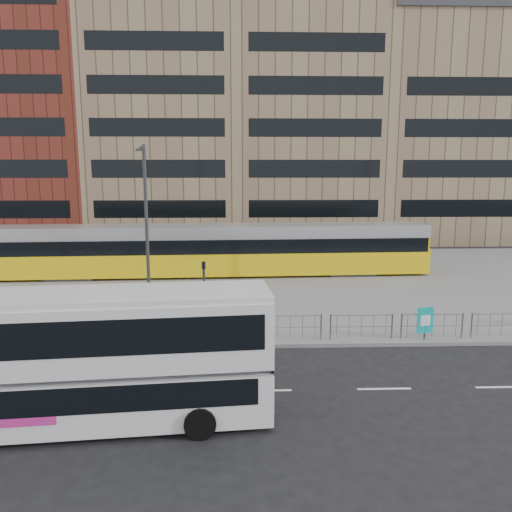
{
  "coord_description": "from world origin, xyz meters",
  "views": [
    {
      "loc": [
        -2.79,
        -19.44,
        7.26
      ],
      "look_at": [
        -1.95,
        6.0,
        2.76
      ],
      "focal_mm": 35.0,
      "sensor_mm": 36.0,
      "label": 1
    }
  ],
  "objects_px": {
    "pedestrian": "(65,307)",
    "traffic_light_west": "(204,287)",
    "ad_panel": "(425,321)",
    "tram": "(213,250)",
    "lamp_post_west": "(146,218)",
    "double_decker_bus": "(97,355)"
  },
  "relations": [
    {
      "from": "pedestrian",
      "to": "traffic_light_west",
      "type": "relative_size",
      "value": 0.52
    },
    {
      "from": "ad_panel",
      "to": "traffic_light_west",
      "type": "xyz_separation_m",
      "value": [
        -9.33,
        1.53,
        1.17
      ]
    },
    {
      "from": "ad_panel",
      "to": "traffic_light_west",
      "type": "relative_size",
      "value": 0.44
    },
    {
      "from": "tram",
      "to": "ad_panel",
      "type": "relative_size",
      "value": 20.97
    },
    {
      "from": "traffic_light_west",
      "to": "lamp_post_west",
      "type": "height_order",
      "value": "lamp_post_west"
    },
    {
      "from": "ad_panel",
      "to": "lamp_post_west",
      "type": "bearing_deg",
      "value": 140.62
    },
    {
      "from": "double_decker_bus",
      "to": "tram",
      "type": "bearing_deg",
      "value": 78.26
    },
    {
      "from": "pedestrian",
      "to": "double_decker_bus",
      "type": "bearing_deg",
      "value": -168.74
    },
    {
      "from": "pedestrian",
      "to": "lamp_post_west",
      "type": "xyz_separation_m",
      "value": [
        3.22,
        3.53,
        3.73
      ]
    },
    {
      "from": "tram",
      "to": "double_decker_bus",
      "type": "bearing_deg",
      "value": -98.93
    },
    {
      "from": "tram",
      "to": "lamp_post_west",
      "type": "xyz_separation_m",
      "value": [
        -3.09,
        -6.86,
        2.82
      ]
    },
    {
      "from": "tram",
      "to": "lamp_post_west",
      "type": "relative_size",
      "value": 3.48
    },
    {
      "from": "pedestrian",
      "to": "traffic_light_west",
      "type": "distance_m",
      "value": 6.71
    },
    {
      "from": "tram",
      "to": "lamp_post_west",
      "type": "height_order",
      "value": "lamp_post_west"
    },
    {
      "from": "double_decker_bus",
      "to": "pedestrian",
      "type": "height_order",
      "value": "double_decker_bus"
    },
    {
      "from": "pedestrian",
      "to": "traffic_light_west",
      "type": "height_order",
      "value": "traffic_light_west"
    },
    {
      "from": "traffic_light_west",
      "to": "ad_panel",
      "type": "bearing_deg",
      "value": -4.45
    },
    {
      "from": "pedestrian",
      "to": "lamp_post_west",
      "type": "distance_m",
      "value": 6.06
    },
    {
      "from": "traffic_light_west",
      "to": "lamp_post_west",
      "type": "relative_size",
      "value": 0.37
    },
    {
      "from": "double_decker_bus",
      "to": "tram",
      "type": "relative_size",
      "value": 0.34
    },
    {
      "from": "traffic_light_west",
      "to": "pedestrian",
      "type": "bearing_deg",
      "value": 174.72
    },
    {
      "from": "double_decker_bus",
      "to": "traffic_light_west",
      "type": "xyz_separation_m",
      "value": [
        2.44,
        7.97,
        0.02
      ]
    }
  ]
}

